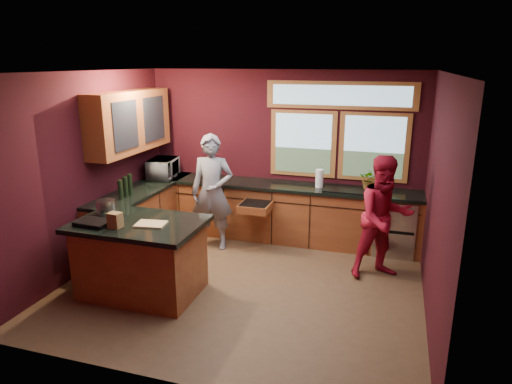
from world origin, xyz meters
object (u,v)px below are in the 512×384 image
at_px(person_grey, 212,192).
at_px(cutting_board, 151,224).
at_px(island, 141,257).
at_px(person_red, 384,218).
at_px(stock_pot, 106,207).

distance_m(person_grey, cutting_board, 1.69).
xyz_separation_m(island, person_grey, (0.29, 1.63, 0.41)).
bearing_deg(island, person_red, 25.65).
relative_size(person_grey, person_red, 1.07).
xyz_separation_m(person_red, stock_pot, (-3.39, -1.22, 0.20)).
bearing_deg(island, stock_pot, 164.74).
bearing_deg(island, cutting_board, -14.04).
height_order(island, person_grey, person_grey).
bearing_deg(person_grey, cutting_board, -102.16).
relative_size(cutting_board, stock_pot, 1.46).
height_order(person_grey, stock_pot, person_grey).
distance_m(island, person_grey, 1.71).
xyz_separation_m(person_grey, stock_pot, (-0.84, -1.48, 0.14)).
bearing_deg(stock_pot, person_grey, 60.46).
relative_size(person_red, cutting_board, 4.76).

